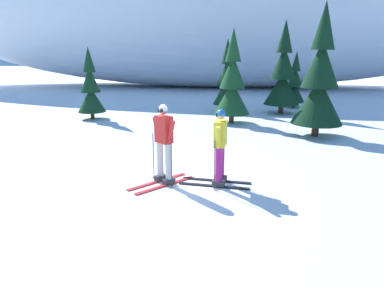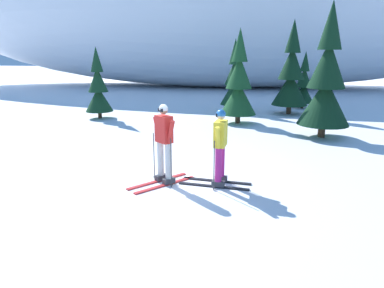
{
  "view_description": "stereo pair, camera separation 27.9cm",
  "coord_description": "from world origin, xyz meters",
  "px_view_note": "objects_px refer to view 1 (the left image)",
  "views": [
    {
      "loc": [
        1.91,
        -7.72,
        2.98
      ],
      "look_at": [
        0.89,
        -0.08,
        0.95
      ],
      "focal_mm": 33.14,
      "sensor_mm": 36.0,
      "label": 1
    },
    {
      "loc": [
        2.18,
        -7.67,
        2.98
      ],
      "look_at": [
        0.89,
        -0.08,
        0.95
      ],
      "focal_mm": 33.14,
      "sensor_mm": 36.0,
      "label": 2
    }
  ],
  "objects_px": {
    "pine_tree_left": "(227,82)",
    "pine_tree_right": "(320,82)",
    "pine_tree_far_right": "(295,84)",
    "pine_tree_center_right": "(283,75)",
    "skier_red_jacket": "(164,143)",
    "pine_tree_center_left": "(232,84)",
    "pine_tree_far_left": "(91,89)",
    "skier_yellow_jacket": "(220,145)"
  },
  "relations": [
    {
      "from": "pine_tree_center_right",
      "to": "pine_tree_far_right",
      "type": "relative_size",
      "value": 1.48
    },
    {
      "from": "skier_red_jacket",
      "to": "pine_tree_center_left",
      "type": "xyz_separation_m",
      "value": [
        1.36,
        7.39,
        0.66
      ]
    },
    {
      "from": "pine_tree_far_right",
      "to": "skier_red_jacket",
      "type": "bearing_deg",
      "value": -110.79
    },
    {
      "from": "skier_yellow_jacket",
      "to": "skier_red_jacket",
      "type": "distance_m",
      "value": 1.27
    },
    {
      "from": "skier_yellow_jacket",
      "to": "pine_tree_right",
      "type": "bearing_deg",
      "value": 59.06
    },
    {
      "from": "pine_tree_center_right",
      "to": "pine_tree_far_left",
      "type": "bearing_deg",
      "value": -163.13
    },
    {
      "from": "pine_tree_left",
      "to": "pine_tree_right",
      "type": "relative_size",
      "value": 0.78
    },
    {
      "from": "pine_tree_far_left",
      "to": "pine_tree_center_left",
      "type": "xyz_separation_m",
      "value": [
        6.26,
        -0.11,
        0.3
      ]
    },
    {
      "from": "pine_tree_left",
      "to": "pine_tree_far_right",
      "type": "height_order",
      "value": "pine_tree_left"
    },
    {
      "from": "pine_tree_center_right",
      "to": "pine_tree_right",
      "type": "distance_m",
      "value": 4.82
    },
    {
      "from": "pine_tree_right",
      "to": "skier_red_jacket",
      "type": "bearing_deg",
      "value": -129.58
    },
    {
      "from": "skier_yellow_jacket",
      "to": "skier_red_jacket",
      "type": "bearing_deg",
      "value": -175.89
    },
    {
      "from": "skier_red_jacket",
      "to": "pine_tree_far_left",
      "type": "height_order",
      "value": "pine_tree_far_left"
    },
    {
      "from": "skier_yellow_jacket",
      "to": "pine_tree_far_left",
      "type": "xyz_separation_m",
      "value": [
        -6.17,
        7.41,
        0.4
      ]
    },
    {
      "from": "pine_tree_center_right",
      "to": "pine_tree_far_right",
      "type": "distance_m",
      "value": 2.24
    },
    {
      "from": "pine_tree_left",
      "to": "pine_tree_right",
      "type": "height_order",
      "value": "pine_tree_right"
    },
    {
      "from": "pine_tree_right",
      "to": "pine_tree_far_right",
      "type": "bearing_deg",
      "value": 88.54
    },
    {
      "from": "pine_tree_far_left",
      "to": "pine_tree_left",
      "type": "bearing_deg",
      "value": 26.02
    },
    {
      "from": "pine_tree_far_left",
      "to": "pine_tree_right",
      "type": "xyz_separation_m",
      "value": [
        9.31,
        -2.16,
        0.6
      ]
    },
    {
      "from": "pine_tree_center_left",
      "to": "pine_tree_right",
      "type": "bearing_deg",
      "value": -33.94
    },
    {
      "from": "skier_red_jacket",
      "to": "pine_tree_center_left",
      "type": "height_order",
      "value": "pine_tree_center_left"
    },
    {
      "from": "skier_red_jacket",
      "to": "pine_tree_right",
      "type": "bearing_deg",
      "value": 50.42
    },
    {
      "from": "skier_red_jacket",
      "to": "pine_tree_far_right",
      "type": "distance_m",
      "value": 12.92
    },
    {
      "from": "skier_yellow_jacket",
      "to": "pine_tree_right",
      "type": "height_order",
      "value": "pine_tree_right"
    },
    {
      "from": "pine_tree_far_right",
      "to": "pine_tree_center_left",
      "type": "bearing_deg",
      "value": -124.56
    },
    {
      "from": "skier_red_jacket",
      "to": "pine_tree_far_left",
      "type": "distance_m",
      "value": 8.97
    },
    {
      "from": "pine_tree_far_left",
      "to": "pine_tree_center_left",
      "type": "height_order",
      "value": "pine_tree_center_left"
    },
    {
      "from": "pine_tree_center_left",
      "to": "pine_tree_right",
      "type": "relative_size",
      "value": 0.85
    },
    {
      "from": "pine_tree_left",
      "to": "pine_tree_far_right",
      "type": "distance_m",
      "value": 3.95
    },
    {
      "from": "pine_tree_center_left",
      "to": "pine_tree_right",
      "type": "distance_m",
      "value": 3.69
    },
    {
      "from": "pine_tree_center_right",
      "to": "pine_tree_far_right",
      "type": "height_order",
      "value": "pine_tree_center_right"
    },
    {
      "from": "skier_yellow_jacket",
      "to": "pine_tree_left",
      "type": "height_order",
      "value": "pine_tree_left"
    },
    {
      "from": "pine_tree_far_left",
      "to": "pine_tree_far_right",
      "type": "xyz_separation_m",
      "value": [
        9.49,
        4.58,
        -0.09
      ]
    },
    {
      "from": "pine_tree_center_left",
      "to": "pine_tree_center_right",
      "type": "relative_size",
      "value": 0.88
    },
    {
      "from": "skier_red_jacket",
      "to": "pine_tree_left",
      "type": "relative_size",
      "value": 0.52
    },
    {
      "from": "pine_tree_far_left",
      "to": "pine_tree_right",
      "type": "distance_m",
      "value": 9.58
    },
    {
      "from": "skier_yellow_jacket",
      "to": "pine_tree_left",
      "type": "bearing_deg",
      "value": 91.35
    },
    {
      "from": "pine_tree_far_right",
      "to": "pine_tree_far_left",
      "type": "bearing_deg",
      "value": -154.24
    },
    {
      "from": "pine_tree_far_right",
      "to": "skier_yellow_jacket",
      "type": "bearing_deg",
      "value": -105.47
    },
    {
      "from": "pine_tree_left",
      "to": "pine_tree_right",
      "type": "bearing_deg",
      "value": -56.17
    },
    {
      "from": "pine_tree_left",
      "to": "pine_tree_far_right",
      "type": "xyz_separation_m",
      "value": [
        3.56,
        1.68,
        -0.25
      ]
    },
    {
      "from": "skier_yellow_jacket",
      "to": "pine_tree_far_left",
      "type": "bearing_deg",
      "value": 129.78
    }
  ]
}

